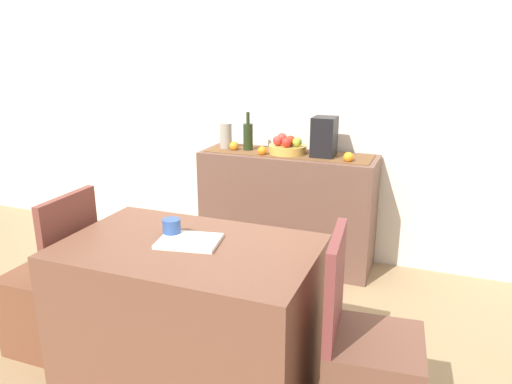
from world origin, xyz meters
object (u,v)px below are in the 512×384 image
object	(u,v)px
sideboard_console	(287,209)
chair_by_corner	(369,376)
open_book	(189,241)
chair_near_window	(54,303)
wine_bottle	(248,136)
fruit_bowl	(288,149)
coffee_maker	(324,137)
ceramic_vase	(226,136)
coffee_cup	(172,228)
dining_table	(191,316)

from	to	relation	value
sideboard_console	chair_by_corner	size ratio (longest dim) A/B	1.43
sideboard_console	open_book	bearing A→B (deg)	-90.49
sideboard_console	chair_near_window	size ratio (longest dim) A/B	1.43
wine_bottle	fruit_bowl	bearing A→B (deg)	0.00
coffee_maker	open_book	bearing A→B (deg)	-100.47
fruit_bowl	chair_by_corner	xyz separation A→B (m)	(0.85, -1.51, -0.62)
ceramic_vase	coffee_cup	xyz separation A→B (m)	(0.37, -1.44, -0.17)
fruit_bowl	chair_near_window	size ratio (longest dim) A/B	0.30
chair_by_corner	dining_table	bearing A→B (deg)	179.90
open_book	chair_near_window	size ratio (longest dim) A/B	0.31
open_book	chair_near_window	bearing A→B (deg)	171.48
sideboard_console	coffee_maker	bearing A→B (deg)	0.00
fruit_bowl	chair_by_corner	bearing A→B (deg)	-60.51
coffee_maker	coffee_cup	xyz separation A→B (m)	(-0.39, -1.44, -0.21)
ceramic_vase	coffee_cup	size ratio (longest dim) A/B	2.26
coffee_maker	ceramic_vase	bearing A→B (deg)	180.00
ceramic_vase	chair_by_corner	distance (m)	2.14
coffee_maker	sideboard_console	bearing A→B (deg)	180.00
coffee_maker	chair_near_window	xyz separation A→B (m)	(-1.12, -1.51, -0.73)
coffee_cup	open_book	bearing A→B (deg)	-21.71
coffee_cup	fruit_bowl	bearing A→B (deg)	85.07
sideboard_console	chair_near_window	bearing A→B (deg)	-119.61
coffee_cup	chair_by_corner	world-z (taller)	chair_by_corner
open_book	coffee_cup	world-z (taller)	coffee_cup
sideboard_console	dining_table	size ratio (longest dim) A/B	1.09
sideboard_console	wine_bottle	bearing A→B (deg)	-180.00
coffee_cup	chair_near_window	world-z (taller)	chair_near_window
open_book	chair_by_corner	size ratio (longest dim) A/B	0.31
sideboard_console	wine_bottle	size ratio (longest dim) A/B	4.45
sideboard_console	open_book	distance (m)	1.52
ceramic_vase	coffee_cup	bearing A→B (deg)	-75.75
wine_bottle	chair_near_window	xyz separation A→B (m)	(-0.54, -1.51, -0.70)
sideboard_console	dining_table	bearing A→B (deg)	-90.16
wine_bottle	coffee_maker	distance (m)	0.58
sideboard_console	chair_near_window	world-z (taller)	chair_near_window
chair_by_corner	sideboard_console	bearing A→B (deg)	119.33
dining_table	sideboard_console	bearing A→B (deg)	89.84
wine_bottle	chair_by_corner	world-z (taller)	wine_bottle
sideboard_console	coffee_maker	size ratio (longest dim) A/B	4.55
fruit_bowl	open_book	bearing A→B (deg)	-90.28
coffee_maker	chair_near_window	world-z (taller)	coffee_maker
coffee_maker	open_book	distance (m)	1.53
sideboard_console	fruit_bowl	bearing A→B (deg)	180.00
sideboard_console	ceramic_vase	xyz separation A→B (m)	(-0.50, 0.00, 0.52)
chair_near_window	ceramic_vase	bearing A→B (deg)	76.50
dining_table	open_book	xyz separation A→B (m)	(-0.01, 0.02, 0.38)
coffee_cup	chair_by_corner	distance (m)	1.11
dining_table	chair_near_window	size ratio (longest dim) A/B	1.31
wine_bottle	chair_near_window	world-z (taller)	wine_bottle
sideboard_console	coffee_cup	world-z (taller)	sideboard_console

